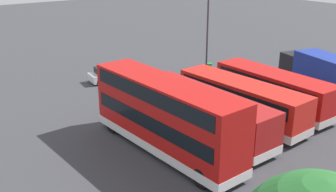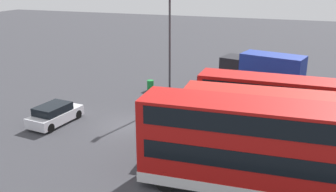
% 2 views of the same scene
% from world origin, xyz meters
% --- Properties ---
extents(ground_plane, '(140.00, 140.00, 0.00)m').
position_xyz_m(ground_plane, '(0.00, 0.00, 0.00)').
color(ground_plane, '#38383D').
extents(bus_single_deck_near_end, '(2.67, 10.15, 2.95)m').
position_xyz_m(bus_single_deck_near_end, '(-5.36, 8.94, 1.62)').
color(bus_single_deck_near_end, '#B71411').
rests_on(bus_single_deck_near_end, ground).
extents(bus_single_deck_second, '(3.24, 10.59, 2.95)m').
position_xyz_m(bus_single_deck_second, '(-1.69, 9.06, 1.62)').
color(bus_single_deck_second, red).
rests_on(bus_single_deck_second, ground).
extents(bus_single_deck_third, '(2.93, 11.06, 2.95)m').
position_xyz_m(bus_single_deck_third, '(1.88, 9.18, 1.62)').
color(bus_single_deck_third, '#A51919').
rests_on(bus_single_deck_third, ground).
extents(bus_double_decker_fourth, '(3.18, 11.76, 4.55)m').
position_xyz_m(bus_double_decker_fourth, '(5.52, 9.71, 2.45)').
color(bus_double_decker_fourth, '#B71411').
rests_on(bus_double_decker_fourth, ground).
extents(box_truck_blue, '(4.21, 7.88, 3.20)m').
position_xyz_m(box_truck_blue, '(-12.58, 7.93, 1.71)').
color(box_truck_blue, navy).
rests_on(box_truck_blue, ground).
extents(car_hatchback_silver, '(4.22, 2.26, 1.43)m').
position_xyz_m(car_hatchback_silver, '(1.43, -4.91, 0.70)').
color(car_hatchback_silver, silver).
rests_on(car_hatchback_silver, ground).
extents(lamp_post_tall, '(0.70, 0.30, 8.64)m').
position_xyz_m(lamp_post_tall, '(-5.08, 1.39, 5.01)').
color(lamp_post_tall, '#38383D').
rests_on(lamp_post_tall, ground).
extents(waste_bin_yellow, '(0.60, 0.60, 0.95)m').
position_xyz_m(waste_bin_yellow, '(-8.14, -1.54, 0.47)').
color(waste_bin_yellow, '#197F33').
rests_on(waste_bin_yellow, ground).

